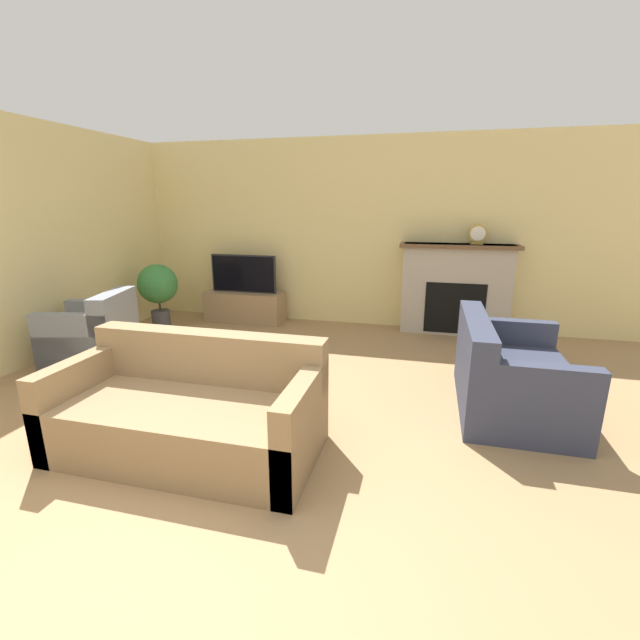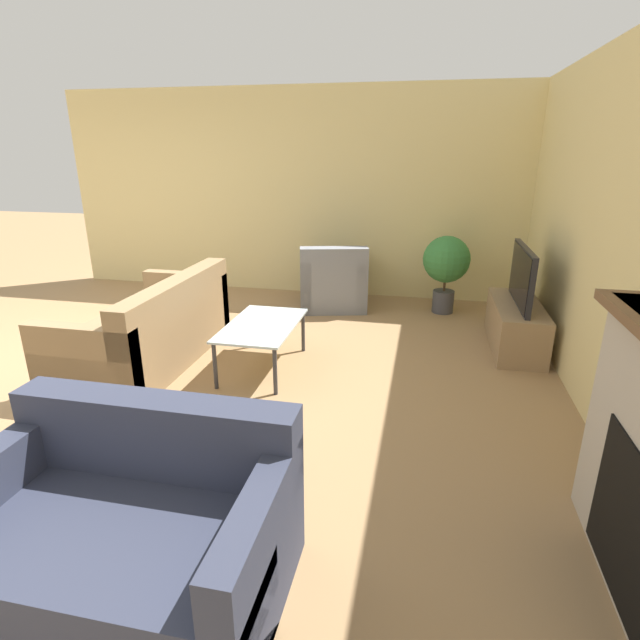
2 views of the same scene
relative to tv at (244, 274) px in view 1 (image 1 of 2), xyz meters
The scene contains 12 objects.
ground_plane 4.74m from the tv, 73.89° to the right, with size 20.00×20.00×0.00m, color #9E7A51.
wall_back 1.47m from the tv, 14.60° to the left, with size 8.81×0.06×2.70m.
wall_left 2.72m from the tv, 127.97° to the right, with size 0.06×7.81×2.70m.
fireplace 3.12m from the tv, ahead, with size 1.57×0.38×1.25m.
tv_stand 0.52m from the tv, 90.00° to the left, with size 1.21×0.45×0.46m.
tv is the anchor object (origin of this frame).
couch_sectional 3.64m from the tv, 72.43° to the right, with size 1.90×0.93×0.82m.
couch_loveseat 4.12m from the tv, 31.89° to the right, with size 0.92×1.42×0.82m.
armchair_by_window 2.33m from the tv, 114.91° to the right, with size 1.00×0.99×0.82m.
coffee_table 2.59m from the tv, 66.36° to the right, with size 1.04×0.61×0.43m.
potted_plant 1.25m from the tv, 146.36° to the right, with size 0.56×0.56×0.95m.
mantel_clock 3.40m from the tv, ahead, with size 0.23×0.07×0.26m.
Camera 1 is at (1.42, -1.49, 1.78)m, focal length 24.00 mm.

